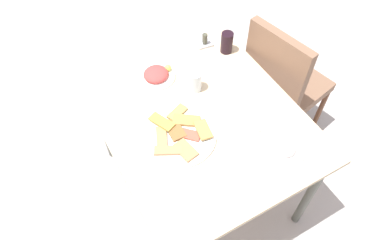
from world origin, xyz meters
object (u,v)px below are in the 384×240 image
pide_platter (179,134)px  soda_can (227,43)px  paper_napkin (256,115)px  salad_plate_greens (156,75)px  dining_table (200,125)px  salad_plate_rice (284,147)px  fork (253,116)px  condiment_caddy (204,40)px  dining_chair (282,80)px  spoon (260,113)px  drinking_glass (195,81)px

pide_platter → soda_can: soda_can is taller
paper_napkin → salad_plate_greens: bearing=-146.5°
dining_table → salad_plate_rice: size_ratio=5.50×
fork → salad_plate_greens: bearing=-128.9°
dining_table → condiment_caddy: bearing=147.9°
dining_table → dining_chair: bearing=101.4°
dining_chair → condiment_caddy: (-0.31, -0.36, 0.23)m
dining_table → salad_plate_rice: salad_plate_rice is taller
dining_table → spoon: size_ratio=5.80×
pide_platter → paper_napkin: (0.08, 0.38, -0.01)m
soda_can → paper_napkin: soda_can is taller
salad_plate_rice → pide_platter: bearing=-128.2°
drinking_glass → soda_can: bearing=119.0°
condiment_caddy → pide_platter: bearing=-40.5°
pide_platter → fork: pide_platter is taller
soda_can → spoon: bearing=-12.5°
dining_chair → paper_napkin: 0.52m
pide_platter → salad_plate_rice: bearing=51.8°
salad_plate_greens → fork: salad_plate_greens is taller
pide_platter → salad_plate_greens: bearing=169.0°
dining_chair → dining_table: bearing=-78.6°
fork → spoon: same height
dining_table → pide_platter: bearing=-69.9°
salad_plate_greens → drinking_glass: drinking_glass is taller
dining_table → condiment_caddy: 0.53m
pide_platter → dining_table: bearing=110.1°
dining_chair → drinking_glass: 0.64m
paper_napkin → salad_plate_rice: bearing=-2.0°
salad_plate_rice → dining_table: bearing=-146.6°
paper_napkin → condiment_caddy: size_ratio=1.42×
dining_table → pide_platter: size_ratio=3.15×
drinking_glass → fork: drinking_glass is taller
soda_can → drinking_glass: size_ratio=1.11×
drinking_glass → condiment_caddy: (-0.28, 0.22, -0.03)m
salad_plate_greens → spoon: bearing=35.1°
drinking_glass → condiment_caddy: bearing=142.3°
fork → spoon: (0.00, 0.04, 0.00)m
soda_can → paper_napkin: size_ratio=0.85×
dining_chair → salad_plate_rice: size_ratio=4.57×
soda_can → paper_napkin: bearing=-14.6°
condiment_caddy → drinking_glass: bearing=-37.7°
salad_plate_rice → spoon: bearing=173.3°
salad_plate_greens → salad_plate_rice: 0.74m
salad_plate_greens → dining_table: bearing=11.9°
dining_chair → salad_plate_greens: size_ratio=4.57×
dining_table → paper_napkin: size_ratio=7.59×
salad_plate_greens → drinking_glass: (0.17, 0.13, 0.04)m
soda_can → condiment_caddy: (-0.12, -0.08, -0.04)m
spoon → fork: bearing=-68.5°
salad_plate_rice → condiment_caddy: (-0.79, 0.05, 0.01)m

